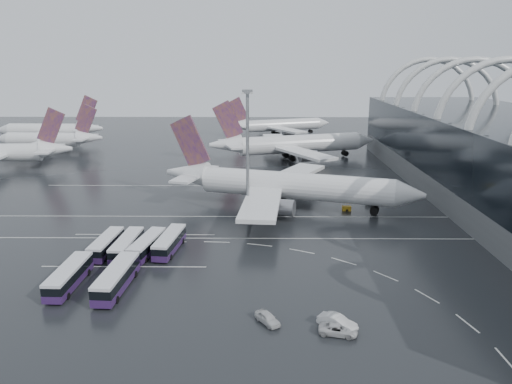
{
  "coord_description": "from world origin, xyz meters",
  "views": [
    {
      "loc": [
        -0.85,
        -94.2,
        34.08
      ],
      "look_at": [
        -1.76,
        7.12,
        7.0
      ],
      "focal_mm": 35.0,
      "sensor_mm": 36.0,
      "label": 1
    }
  ],
  "objects_px": {
    "gse_cart_belly_a": "(347,208)",
    "jet_remote_far": "(51,131)",
    "bus_row_near_a": "(106,244)",
    "gse_cart_belly_d": "(370,202)",
    "van_curve_b": "(268,318)",
    "gse_cart_belly_e": "(340,187)",
    "bus_row_far_c": "(117,278)",
    "airliner_gate_b": "(292,145)",
    "bus_row_near_b": "(127,245)",
    "bus_row_near_c": "(147,245)",
    "van_curve_a": "(338,330)",
    "jet_remote_mid": "(50,140)",
    "van_curve_c": "(337,322)",
    "bus_row_near_d": "(170,242)",
    "airliner_main": "(283,186)",
    "gse_cart_belly_b": "(365,197)",
    "jet_remote_west": "(5,153)",
    "floodlight_mast": "(248,139)",
    "bus_row_far_a": "(69,276)",
    "airliner_gate_c": "(278,125)"
  },
  "relations": [
    {
      "from": "jet_remote_mid",
      "to": "van_curve_c",
      "type": "height_order",
      "value": "jet_remote_mid"
    },
    {
      "from": "bus_row_near_b",
      "to": "bus_row_near_c",
      "type": "relative_size",
      "value": 1.01
    },
    {
      "from": "gse_cart_belly_e",
      "to": "van_curve_a",
      "type": "bearing_deg",
      "value": -98.94
    },
    {
      "from": "floodlight_mast",
      "to": "gse_cart_belly_d",
      "type": "bearing_deg",
      "value": 20.75
    },
    {
      "from": "van_curve_b",
      "to": "gse_cart_belly_b",
      "type": "xyz_separation_m",
      "value": [
        25.4,
        61.2,
        -0.18
      ]
    },
    {
      "from": "gse_cart_belly_d",
      "to": "gse_cart_belly_e",
      "type": "height_order",
      "value": "gse_cart_belly_e"
    },
    {
      "from": "gse_cart_belly_d",
      "to": "bus_row_far_c",
      "type": "bearing_deg",
      "value": -136.26
    },
    {
      "from": "bus_row_near_b",
      "to": "bus_row_near_d",
      "type": "relative_size",
      "value": 0.98
    },
    {
      "from": "jet_remote_far",
      "to": "floodlight_mast",
      "type": "xyz_separation_m",
      "value": [
        84.85,
        -102.05,
        12.47
      ]
    },
    {
      "from": "van_curve_c",
      "to": "floodlight_mast",
      "type": "xyz_separation_m",
      "value": [
        -12.84,
        46.42,
        16.72
      ]
    },
    {
      "from": "airliner_gate_c",
      "to": "jet_remote_mid",
      "type": "xyz_separation_m",
      "value": [
        -87.12,
        -43.95,
        0.2
      ]
    },
    {
      "from": "gse_cart_belly_e",
      "to": "gse_cart_belly_d",
      "type": "bearing_deg",
      "value": -70.99
    },
    {
      "from": "van_curve_c",
      "to": "floodlight_mast",
      "type": "bearing_deg",
      "value": 51.38
    },
    {
      "from": "airliner_gate_b",
      "to": "bus_row_near_a",
      "type": "relative_size",
      "value": 4.85
    },
    {
      "from": "bus_row_near_a",
      "to": "floodlight_mast",
      "type": "relative_size",
      "value": 0.44
    },
    {
      "from": "gse_cart_belly_d",
      "to": "jet_remote_mid",
      "type": "bearing_deg",
      "value": 146.77
    },
    {
      "from": "floodlight_mast",
      "to": "gse_cart_belly_b",
      "type": "height_order",
      "value": "floodlight_mast"
    },
    {
      "from": "jet_remote_mid",
      "to": "bus_row_near_c",
      "type": "xyz_separation_m",
      "value": [
        58.78,
        -101.34,
        -3.03
      ]
    },
    {
      "from": "airliner_gate_c",
      "to": "floodlight_mast",
      "type": "relative_size",
      "value": 1.75
    },
    {
      "from": "gse_cart_belly_d",
      "to": "gse_cart_belly_e",
      "type": "distance_m",
      "value": 15.53
    },
    {
      "from": "airliner_gate_b",
      "to": "jet_remote_far",
      "type": "bearing_deg",
      "value": 142.85
    },
    {
      "from": "airliner_gate_b",
      "to": "bus_row_near_b",
      "type": "height_order",
      "value": "airliner_gate_b"
    },
    {
      "from": "bus_row_far_a",
      "to": "van_curve_c",
      "type": "bearing_deg",
      "value": -105.44
    },
    {
      "from": "gse_cart_belly_b",
      "to": "gse_cart_belly_d",
      "type": "bearing_deg",
      "value": -87.16
    },
    {
      "from": "airliner_gate_b",
      "to": "van_curve_a",
      "type": "distance_m",
      "value": 114.72
    },
    {
      "from": "van_curve_c",
      "to": "bus_row_near_a",
      "type": "bearing_deg",
      "value": 91.6
    },
    {
      "from": "bus_row_near_a",
      "to": "gse_cart_belly_d",
      "type": "relative_size",
      "value": 5.28
    },
    {
      "from": "gse_cart_belly_a",
      "to": "jet_remote_far",
      "type": "bearing_deg",
      "value": 138.26
    },
    {
      "from": "airliner_main",
      "to": "gse_cart_belly_b",
      "type": "relative_size",
      "value": 29.83
    },
    {
      "from": "van_curve_b",
      "to": "van_curve_c",
      "type": "bearing_deg",
      "value": -41.02
    },
    {
      "from": "van_curve_b",
      "to": "gse_cart_belly_e",
      "type": "distance_m",
      "value": 73.98
    },
    {
      "from": "bus_row_near_c",
      "to": "gse_cart_belly_a",
      "type": "height_order",
      "value": "bus_row_near_c"
    },
    {
      "from": "jet_remote_west",
      "to": "gse_cart_belly_e",
      "type": "bearing_deg",
      "value": 161.29
    },
    {
      "from": "bus_row_far_c",
      "to": "bus_row_near_d",
      "type": "bearing_deg",
      "value": -14.97
    },
    {
      "from": "airliner_gate_b",
      "to": "gse_cart_belly_d",
      "type": "bearing_deg",
      "value": -91.55
    },
    {
      "from": "van_curve_c",
      "to": "jet_remote_far",
      "type": "bearing_deg",
      "value": 69.26
    },
    {
      "from": "bus_row_near_d",
      "to": "bus_row_far_c",
      "type": "height_order",
      "value": "bus_row_far_c"
    },
    {
      "from": "gse_cart_belly_e",
      "to": "floodlight_mast",
      "type": "bearing_deg",
      "value": -133.3
    },
    {
      "from": "bus_row_near_d",
      "to": "jet_remote_mid",
      "type": "bearing_deg",
      "value": 38.59
    },
    {
      "from": "airliner_gate_c",
      "to": "bus_row_near_a",
      "type": "distance_m",
      "value": 149.29
    },
    {
      "from": "airliner_main",
      "to": "van_curve_a",
      "type": "height_order",
      "value": "airliner_main"
    },
    {
      "from": "airliner_gate_c",
      "to": "van_curve_a",
      "type": "height_order",
      "value": "airliner_gate_c"
    },
    {
      "from": "airliner_gate_c",
      "to": "bus_row_near_a",
      "type": "height_order",
      "value": "airliner_gate_c"
    },
    {
      "from": "gse_cart_belly_b",
      "to": "bus_row_far_a",
      "type": "bearing_deg",
      "value": -137.95
    },
    {
      "from": "bus_row_far_a",
      "to": "jet_remote_far",
      "type": "bearing_deg",
      "value": 24.47
    },
    {
      "from": "van_curve_b",
      "to": "gse_cart_belly_e",
      "type": "relative_size",
      "value": 1.72
    },
    {
      "from": "jet_remote_west",
      "to": "bus_row_near_d",
      "type": "xyz_separation_m",
      "value": [
        65.68,
        -71.76,
        -3.28
      ]
    },
    {
      "from": "bus_row_near_d",
      "to": "gse_cart_belly_a",
      "type": "distance_m",
      "value": 44.65
    },
    {
      "from": "jet_remote_far",
      "to": "gse_cart_belly_b",
      "type": "height_order",
      "value": "jet_remote_far"
    },
    {
      "from": "gse_cart_belly_a",
      "to": "bus_row_near_d",
      "type": "bearing_deg",
      "value": -145.19
    }
  ]
}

